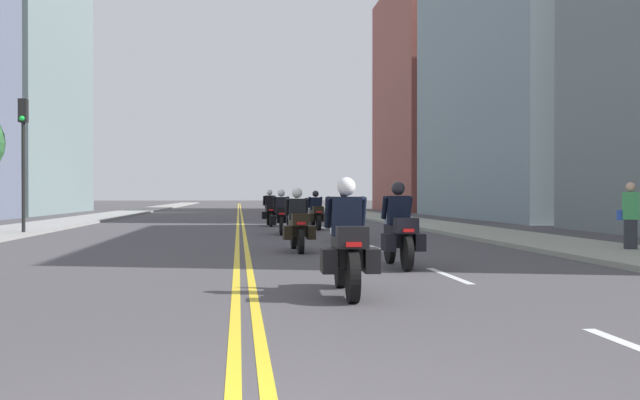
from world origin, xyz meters
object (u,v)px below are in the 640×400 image
(motorcycle_1, at_px, (399,233))
(pedestrian_0, at_px, (630,217))
(motorcycle_0, at_px, (347,248))
(motorcycle_5, at_px, (316,214))
(traffic_light_near, at_px, (23,142))
(motorcycle_4, at_px, (281,216))
(motorcycle_6, at_px, (270,211))
(motorcycle_2, at_px, (298,225))
(motorcycle_3, at_px, (344,220))

(motorcycle_1, xyz_separation_m, pedestrian_0, (6.07, 2.37, 0.20))
(pedestrian_0, bearing_deg, motorcycle_0, 61.94)
(motorcycle_5, bearing_deg, traffic_light_near, -167.04)
(motorcycle_4, relative_size, pedestrian_0, 1.36)
(motorcycle_4, relative_size, motorcycle_6, 1.01)
(motorcycle_6, distance_m, traffic_light_near, 11.17)
(motorcycle_6, height_order, traffic_light_near, traffic_light_near)
(motorcycle_5, xyz_separation_m, traffic_light_near, (-10.38, -2.92, 2.57))
(motorcycle_2, height_order, motorcycle_6, motorcycle_6)
(motorcycle_0, height_order, motorcycle_5, motorcycle_0)
(motorcycle_0, relative_size, motorcycle_4, 0.95)
(motorcycle_0, distance_m, traffic_light_near, 17.82)
(motorcycle_1, xyz_separation_m, motorcycle_2, (-1.60, 4.01, -0.03))
(motorcycle_0, relative_size, motorcycle_2, 0.96)
(motorcycle_3, bearing_deg, pedestrian_0, -37.12)
(motorcycle_3, distance_m, traffic_light_near, 11.57)
(motorcycle_0, bearing_deg, traffic_light_near, 122.17)
(motorcycle_1, distance_m, motorcycle_3, 7.45)
(motorcycle_4, distance_m, motorcycle_5, 3.51)
(motorcycle_2, bearing_deg, pedestrian_0, -13.31)
(motorcycle_3, xyz_separation_m, motorcycle_4, (-1.62, 4.13, 0.01))
(motorcycle_2, bearing_deg, traffic_light_near, 137.03)
(motorcycle_5, relative_size, motorcycle_6, 0.96)
(motorcycle_5, distance_m, motorcycle_6, 3.99)
(motorcycle_4, height_order, traffic_light_near, traffic_light_near)
(motorcycle_5, height_order, traffic_light_near, traffic_light_near)
(motorcycle_3, relative_size, motorcycle_4, 0.96)
(motorcycle_2, bearing_deg, motorcycle_5, 79.98)
(motorcycle_4, bearing_deg, motorcycle_1, -79.93)
(motorcycle_1, bearing_deg, motorcycle_0, -113.84)
(motorcycle_0, bearing_deg, motorcycle_6, 92.55)
(motorcycle_2, distance_m, pedestrian_0, 7.85)
(motorcycle_2, relative_size, motorcycle_6, 0.99)
(motorcycle_3, height_order, motorcycle_5, same)
(motorcycle_0, relative_size, traffic_light_near, 0.46)
(motorcycle_6, bearing_deg, pedestrian_0, -65.90)
(motorcycle_5, relative_size, traffic_light_near, 0.46)
(pedestrian_0, bearing_deg, motorcycle_2, 12.29)
(motorcycle_3, height_order, motorcycle_4, motorcycle_4)
(motorcycle_0, relative_size, motorcycle_6, 0.96)
(motorcycle_1, bearing_deg, pedestrian_0, 21.44)
(motorcycle_0, bearing_deg, motorcycle_2, 92.67)
(motorcycle_4, relative_size, motorcycle_5, 1.06)
(motorcycle_1, height_order, motorcycle_3, motorcycle_1)
(motorcycle_0, height_order, traffic_light_near, traffic_light_near)
(motorcycle_3, distance_m, motorcycle_6, 11.01)
(motorcycle_2, xyz_separation_m, motorcycle_3, (1.69, 3.44, 0.01))
(motorcycle_2, height_order, motorcycle_5, same)
(motorcycle_0, distance_m, motorcycle_3, 11.08)
(pedestrian_0, bearing_deg, motorcycle_3, -15.96)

